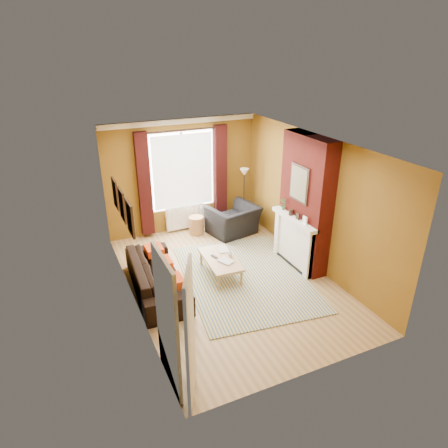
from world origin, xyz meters
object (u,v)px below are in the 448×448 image
at_px(sofa, 157,276).
at_px(floor_lamp, 244,181).
at_px(wicker_stool, 196,225).
at_px(armchair, 233,220).
at_px(coffee_table, 220,260).

relative_size(sofa, floor_lamp, 1.43).
distance_m(wicker_stool, floor_lamp, 1.62).
distance_m(armchair, wicker_stool, 0.93).
bearing_deg(wicker_stool, armchair, -24.19).
relative_size(wicker_stool, floor_lamp, 0.29).
relative_size(sofa, coffee_table, 1.81).
distance_m(sofa, coffee_table, 1.33).
bearing_deg(floor_lamp, wicker_stool, 176.12).
height_order(sofa, floor_lamp, floor_lamp).
relative_size(coffee_table, wicker_stool, 2.69).
height_order(sofa, coffee_table, sofa).
xyz_separation_m(coffee_table, floor_lamp, (1.53, 1.97, 0.88)).
xyz_separation_m(sofa, wicker_stool, (1.59, 2.05, -0.10)).
height_order(wicker_stool, floor_lamp, floor_lamp).
xyz_separation_m(wicker_stool, floor_lamp, (1.27, -0.09, 1.00)).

